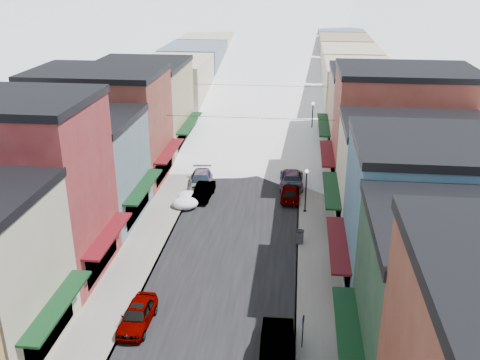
% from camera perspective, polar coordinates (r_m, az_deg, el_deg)
% --- Properties ---
extents(road, '(10.00, 160.00, 0.01)m').
position_cam_1_polar(road, '(73.01, 2.48, 6.08)').
color(road, black).
rests_on(road, ground).
extents(sidewalk_left, '(3.20, 160.00, 0.15)m').
position_cam_1_polar(sidewalk_left, '(73.71, -2.67, 6.29)').
color(sidewalk_left, gray).
rests_on(sidewalk_left, ground).
extents(sidewalk_right, '(3.20, 160.00, 0.15)m').
position_cam_1_polar(sidewalk_right, '(72.86, 7.69, 5.92)').
color(sidewalk_right, gray).
rests_on(sidewalk_right, ground).
extents(curb_left, '(0.10, 160.00, 0.15)m').
position_cam_1_polar(curb_left, '(73.48, -1.47, 6.25)').
color(curb_left, slate).
rests_on(curb_left, ground).
extents(curb_right, '(0.10, 160.00, 0.15)m').
position_cam_1_polar(curb_right, '(72.84, 6.47, 5.98)').
color(curb_right, slate).
rests_on(curb_right, ground).
extents(bldg_l_brick_near, '(12.30, 8.20, 12.50)m').
position_cam_1_polar(bldg_l_brick_near, '(38.22, -22.89, -0.89)').
color(bldg_l_brick_near, maroon).
rests_on(bldg_l_brick_near, ground).
extents(bldg_l_grayblue, '(11.30, 9.20, 9.00)m').
position_cam_1_polar(bldg_l_grayblue, '(45.66, -17.09, 1.16)').
color(bldg_l_grayblue, slate).
rests_on(bldg_l_grayblue, ground).
extents(bldg_l_brick_far, '(13.30, 9.20, 11.00)m').
position_cam_1_polar(bldg_l_brick_far, '(53.63, -14.55, 5.61)').
color(bldg_l_brick_far, brown).
rests_on(bldg_l_brick_far, ground).
extents(bldg_l_tan, '(11.30, 11.20, 10.00)m').
position_cam_1_polar(bldg_l_tan, '(62.57, -10.50, 7.76)').
color(bldg_l_tan, '#9B8B65').
rests_on(bldg_l_tan, ground).
extents(bldg_r_green, '(11.30, 9.20, 9.50)m').
position_cam_1_polar(bldg_r_green, '(28.12, 23.44, -12.88)').
color(bldg_r_green, '#1C3A27').
rests_on(bldg_r_green, ground).
extents(bldg_r_blue, '(11.30, 9.20, 10.50)m').
position_cam_1_polar(bldg_r_blue, '(35.41, 19.70, -3.98)').
color(bldg_r_blue, '#365F7C').
rests_on(bldg_r_blue, ground).
extents(bldg_r_cream, '(12.30, 9.20, 9.00)m').
position_cam_1_polar(bldg_r_cream, '(43.88, 17.79, 0.23)').
color(bldg_r_cream, beige).
rests_on(bldg_r_cream, ground).
extents(bldg_r_brick_far, '(13.30, 9.20, 11.50)m').
position_cam_1_polar(bldg_r_brick_far, '(51.96, 16.74, 5.15)').
color(bldg_r_brick_far, maroon).
rests_on(bldg_r_brick_far, ground).
extents(bldg_r_tan, '(11.30, 11.20, 9.50)m').
position_cam_1_polar(bldg_r_tan, '(61.58, 14.23, 6.99)').
color(bldg_r_tan, '#9B7C65').
rests_on(bldg_r_tan, ground).
extents(distant_blocks, '(34.00, 55.00, 8.00)m').
position_cam_1_polar(distant_blocks, '(94.54, 3.54, 12.21)').
color(distant_blocks, gray).
rests_on(distant_blocks, ground).
extents(overhead_cables, '(16.40, 15.04, 0.04)m').
position_cam_1_polar(overhead_cables, '(59.38, 1.71, 8.55)').
color(overhead_cables, black).
rests_on(overhead_cables, ground).
extents(car_silver_sedan, '(1.74, 4.16, 1.41)m').
position_cam_1_polar(car_silver_sedan, '(33.23, -10.89, -13.95)').
color(car_silver_sedan, '#A2A4AA').
rests_on(car_silver_sedan, ground).
extents(car_dark_hatch, '(1.68, 4.16, 1.34)m').
position_cam_1_polar(car_dark_hatch, '(49.15, -3.91, -1.21)').
color(car_dark_hatch, black).
rests_on(car_dark_hatch, ground).
extents(car_silver_wagon, '(2.76, 5.44, 1.51)m').
position_cam_1_polar(car_silver_wagon, '(51.29, -4.17, -0.10)').
color(car_silver_wagon, '#A3A6AB').
rests_on(car_silver_wagon, ground).
extents(car_green_sedan, '(1.89, 5.12, 1.67)m').
position_cam_1_polar(car_green_sedan, '(30.33, 3.97, -17.23)').
color(car_green_sedan, black).
rests_on(car_green_sedan, ground).
extents(car_gray_suv, '(1.80, 4.32, 1.46)m').
position_cam_1_polar(car_gray_suv, '(48.98, 5.42, -1.27)').
color(car_gray_suv, gray).
rests_on(car_gray_suv, ground).
extents(car_black_sedan, '(2.35, 5.56, 1.60)m').
position_cam_1_polar(car_black_sedan, '(51.89, 5.51, 0.18)').
color(car_black_sedan, black).
rests_on(car_black_sedan, ground).
extents(car_lane_silver, '(2.18, 4.92, 1.65)m').
position_cam_1_polar(car_lane_silver, '(67.44, 0.75, 5.47)').
color(car_lane_silver, '#999DA0').
rests_on(car_lane_silver, ground).
extents(car_lane_white, '(2.97, 5.77, 1.56)m').
position_cam_1_polar(car_lane_white, '(75.56, 3.92, 7.21)').
color(car_lane_white, white).
rests_on(car_lane_white, ground).
extents(parking_sign, '(0.12, 0.28, 2.14)m').
position_cam_1_polar(parking_sign, '(30.68, 6.72, -15.48)').
color(parking_sign, black).
rests_on(parking_sign, sidewalk_right).
extents(trash_can, '(0.62, 0.62, 1.05)m').
position_cam_1_polar(trash_can, '(41.29, 6.39, -6.04)').
color(trash_can, '#505255').
rests_on(trash_can, sidewalk_right).
extents(streetlamp_near, '(0.32, 0.32, 3.88)m').
position_cam_1_polar(streetlamp_near, '(45.71, 7.07, -0.55)').
color(streetlamp_near, black).
rests_on(streetlamp_near, sidewalk_right).
extents(streetlamp_far, '(0.40, 0.40, 4.76)m').
position_cam_1_polar(streetlamp_far, '(64.89, 7.73, 6.75)').
color(streetlamp_far, black).
rests_on(streetlamp_far, sidewalk_right).
extents(snow_pile_mid, '(2.32, 2.63, 0.98)m').
position_cam_1_polar(snow_pile_mid, '(47.42, -5.84, -2.44)').
color(snow_pile_mid, white).
rests_on(snow_pile_mid, ground).
extents(snow_pile_far, '(2.18, 2.54, 0.92)m').
position_cam_1_polar(snow_pile_far, '(48.78, -5.40, -1.74)').
color(snow_pile_far, white).
rests_on(snow_pile_far, ground).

